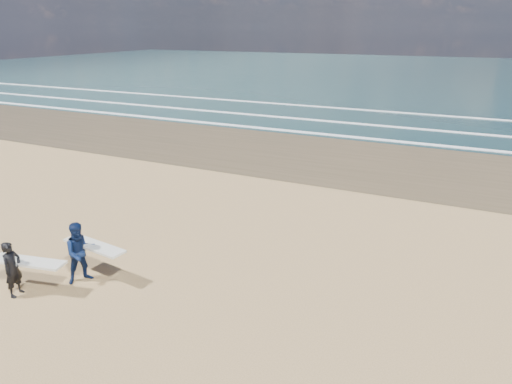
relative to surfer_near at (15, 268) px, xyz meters
The scene contains 2 objects.
surfer_near is the anchor object (origin of this frame).
surfer_far 1.77m from the surfer_near, 50.53° to the left, with size 2.25×1.31×1.88m.
Camera 1 is at (10.18, -7.82, 7.17)m, focal length 32.00 mm.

